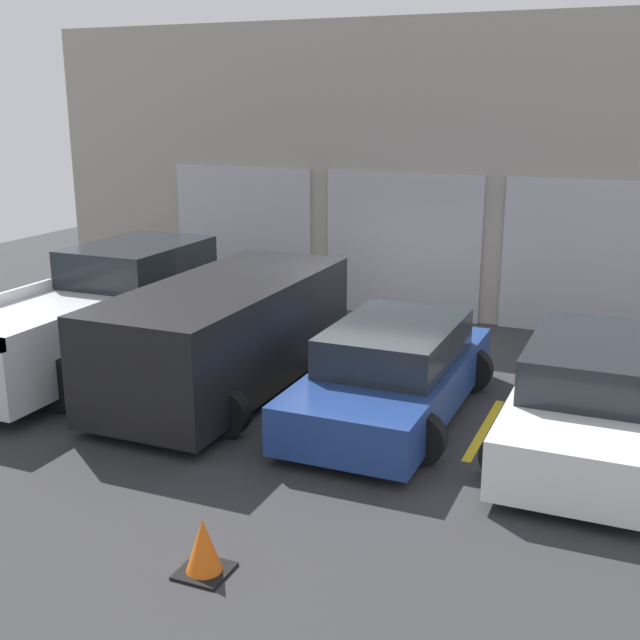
{
  "coord_description": "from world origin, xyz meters",
  "views": [
    {
      "loc": [
        4.47,
        -12.18,
        4.25
      ],
      "look_at": [
        0.0,
        -1.68,
        1.1
      ],
      "focal_mm": 45.0,
      "sensor_mm": 36.0,
      "label": 1
    }
  ],
  "objects_px": {
    "sedan_side": "(227,332)",
    "pickup_truck": "(97,313)",
    "sedan_white": "(591,397)",
    "van_right": "(393,372)",
    "traffic_cone": "(204,548)"
  },
  "relations": [
    {
      "from": "van_right",
      "to": "traffic_cone",
      "type": "relative_size",
      "value": 8.0
    },
    {
      "from": "van_right",
      "to": "sedan_white",
      "type": "bearing_deg",
      "value": -0.01
    },
    {
      "from": "van_right",
      "to": "traffic_cone",
      "type": "xyz_separation_m",
      "value": [
        -0.39,
        -4.41,
        -0.35
      ]
    },
    {
      "from": "pickup_truck",
      "to": "sedan_side",
      "type": "height_order",
      "value": "pickup_truck"
    },
    {
      "from": "pickup_truck",
      "to": "traffic_cone",
      "type": "relative_size",
      "value": 9.97
    },
    {
      "from": "sedan_white",
      "to": "traffic_cone",
      "type": "relative_size",
      "value": 8.25
    },
    {
      "from": "sedan_side",
      "to": "van_right",
      "type": "height_order",
      "value": "sedan_side"
    },
    {
      "from": "van_right",
      "to": "traffic_cone",
      "type": "distance_m",
      "value": 4.44
    },
    {
      "from": "sedan_side",
      "to": "van_right",
      "type": "distance_m",
      "value": 2.62
    },
    {
      "from": "sedan_side",
      "to": "pickup_truck",
      "type": "bearing_deg",
      "value": 173.53
    },
    {
      "from": "pickup_truck",
      "to": "traffic_cone",
      "type": "height_order",
      "value": "pickup_truck"
    },
    {
      "from": "sedan_white",
      "to": "van_right",
      "type": "height_order",
      "value": "sedan_white"
    },
    {
      "from": "traffic_cone",
      "to": "sedan_side",
      "type": "bearing_deg",
      "value": 116.77
    },
    {
      "from": "pickup_truck",
      "to": "van_right",
      "type": "xyz_separation_m",
      "value": [
        5.21,
        -0.27,
        -0.25
      ]
    },
    {
      "from": "sedan_white",
      "to": "traffic_cone",
      "type": "distance_m",
      "value": 5.35
    }
  ]
}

